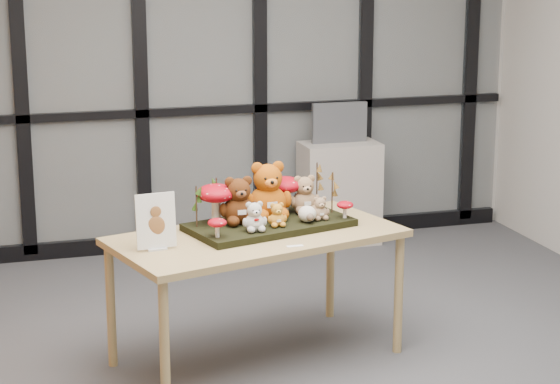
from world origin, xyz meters
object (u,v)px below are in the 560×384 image
object	(u,v)px
plush_cream_hedgehog	(307,213)
mushroom_back_left	(216,202)
bear_brown_medium	(239,198)
bear_tan_back	(304,192)
mushroom_back_right	(285,192)
sign_holder	(156,224)
mushroom_front_left	(217,227)
cabinet	(339,193)
bear_small_yellow	(277,213)
display_table	(257,245)
bear_white_bow	(254,215)
bear_beige_small	(320,207)
bear_pooh_yellow	(268,187)
monitor	(339,123)
diorama_tray	(269,225)
mushroom_front_right	(345,209)

from	to	relation	value
plush_cream_hedgehog	mushroom_back_left	size ratio (longest dim) A/B	0.42
plush_cream_hedgehog	bear_brown_medium	bearing A→B (deg)	151.79
bear_tan_back	mushroom_back_left	distance (m)	0.54
mushroom_back_right	sign_holder	xyz separation A→B (m)	(-0.81, -0.41, -0.01)
mushroom_front_left	cabinet	bearing A→B (deg)	55.91
bear_small_yellow	plush_cream_hedgehog	bearing A→B (deg)	-4.27
bear_brown_medium	bear_small_yellow	distance (m)	0.23
display_table	bear_tan_back	size ratio (longest dim) A/B	7.15
bear_white_bow	sign_holder	world-z (taller)	sign_holder
mushroom_front_left	bear_beige_small	bearing A→B (deg)	16.21
bear_white_bow	mushroom_back_left	bearing A→B (deg)	111.56
bear_brown_medium	cabinet	xyz separation A→B (m)	(1.28, 1.92, -0.51)
cabinet	bear_pooh_yellow	bearing A→B (deg)	-120.63
mushroom_back_right	cabinet	bearing A→B (deg)	61.03
monitor	display_table	bearing A→B (deg)	-120.64
bear_beige_small	monitor	xyz separation A→B (m)	(0.83, 1.99, 0.11)
plush_cream_hedgehog	bear_beige_small	bearing A→B (deg)	4.91
plush_cream_hedgehog	mushroom_back_left	world-z (taller)	mushroom_back_left
plush_cream_hedgehog	mushroom_front_left	distance (m)	0.56
mushroom_front_left	sign_holder	world-z (taller)	sign_holder
plush_cream_hedgehog	sign_holder	xyz separation A→B (m)	(-0.87, -0.16, 0.05)
diorama_tray	display_table	bearing A→B (deg)	-153.43
bear_white_bow	monitor	distance (m)	2.45
display_table	mushroom_back_left	distance (m)	0.33
bear_pooh_yellow	plush_cream_hedgehog	world-z (taller)	bear_pooh_yellow
bear_tan_back	bear_white_bow	distance (m)	0.48
display_table	bear_small_yellow	world-z (taller)	bear_small_yellow
mushroom_back_right	bear_brown_medium	bearing A→B (deg)	-151.65
bear_tan_back	display_table	bearing A→B (deg)	-161.93
bear_white_bow	mushroom_front_left	size ratio (longest dim) A/B	1.60
display_table	bear_brown_medium	world-z (taller)	bear_brown_medium
diorama_tray	mushroom_back_right	xyz separation A→B (m)	(0.14, 0.19, 0.13)
display_table	mushroom_front_left	size ratio (longest dim) A/B	15.23
bear_tan_back	bear_beige_small	distance (m)	0.19
display_table	diorama_tray	bearing A→B (deg)	26.57
cabinet	bear_beige_small	bearing A→B (deg)	-112.84
mushroom_front_right	bear_small_yellow	bearing A→B (deg)	-171.76
bear_pooh_yellow	bear_brown_medium	size ratio (longest dim) A/B	1.22
bear_small_yellow	mushroom_back_left	xyz separation A→B (m)	(-0.30, 0.16, 0.05)
mushroom_back_left	cabinet	bearing A→B (deg)	53.33
bear_small_yellow	mushroom_front_left	xyz separation A→B (m)	(-0.36, -0.12, -0.02)
monitor	mushroom_back_right	bearing A→B (deg)	-118.71
cabinet	bear_white_bow	bearing A→B (deg)	-120.65
diorama_tray	mushroom_front_right	world-z (taller)	mushroom_front_right
diorama_tray	bear_pooh_yellow	distance (m)	0.21
diorama_tray	bear_small_yellow	bearing A→B (deg)	-98.02
bear_small_yellow	mushroom_front_right	xyz separation A→B (m)	(0.41, 0.06, -0.02)
mushroom_back_right	mushroom_front_right	bearing A→B (deg)	-39.12
display_table	bear_tan_back	bearing A→B (deg)	18.07
bear_small_yellow	mushroom_back_left	bearing A→B (deg)	137.01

